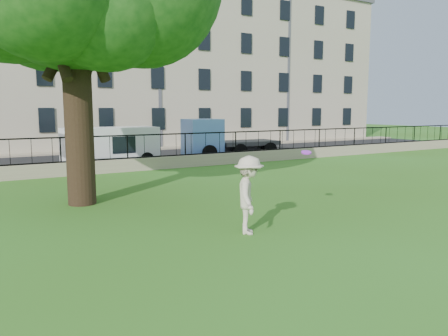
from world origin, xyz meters
TOP-DOWN VIEW (x-y plane):
  - ground at (0.00, 0.00)m, footprint 120.00×120.00m
  - retaining_wall at (0.00, 12.00)m, footprint 50.00×0.40m
  - iron_railing at (0.00, 12.00)m, footprint 50.00×0.05m
  - street at (0.00, 16.70)m, footprint 60.00×9.00m
  - sidewalk at (0.00, 21.90)m, footprint 60.00×1.40m
  - building_row at (0.00, 27.57)m, footprint 56.40×10.40m
  - man at (-0.81, 0.47)m, footprint 1.22×1.38m
  - frisbee at (1.30, 0.90)m, footprint 0.30×0.29m
  - white_van at (-0.11, 14.40)m, footprint 4.78×1.96m
  - blue_truck at (7.22, 14.67)m, footprint 5.70×2.32m

SIDE VIEW (x-z plane):
  - ground at x=0.00m, z-range 0.00..0.00m
  - street at x=0.00m, z-range 0.00..0.01m
  - sidewalk at x=0.00m, z-range 0.00..0.12m
  - retaining_wall at x=0.00m, z-range 0.00..0.60m
  - man at x=-0.81m, z-range 0.00..1.86m
  - white_van at x=-0.11m, z-range 0.00..1.99m
  - iron_railing at x=0.00m, z-range 0.59..1.72m
  - blue_truck at x=7.22m, z-range 0.00..2.34m
  - frisbee at x=1.30m, z-range 1.73..1.86m
  - building_row at x=0.00m, z-range 0.02..13.82m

